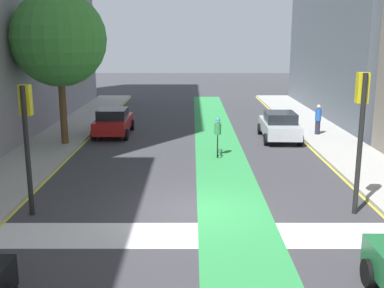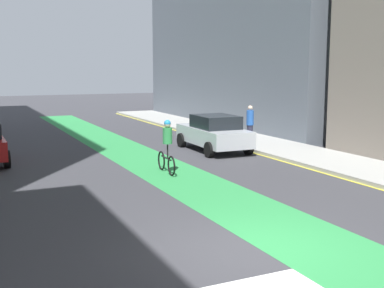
# 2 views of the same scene
# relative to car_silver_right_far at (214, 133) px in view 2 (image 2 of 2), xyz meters

# --- Properties ---
(ground_plane) EXTENTS (120.00, 120.00, 0.00)m
(ground_plane) POSITION_rel_car_silver_right_far_xyz_m (-4.72, -10.92, -0.80)
(ground_plane) COLOR #38383D
(bike_lane_paint) EXTENTS (2.40, 60.00, 0.01)m
(bike_lane_paint) POSITION_rel_car_silver_right_far_xyz_m (-3.49, -10.92, -0.80)
(bike_lane_paint) COLOR #2D8C47
(bike_lane_paint) RESTS_ON ground_plane
(car_silver_right_far) EXTENTS (2.11, 4.24, 1.57)m
(car_silver_right_far) POSITION_rel_car_silver_right_far_xyz_m (0.00, 0.00, 0.00)
(car_silver_right_far) COLOR #B2B7BF
(car_silver_right_far) RESTS_ON ground_plane
(cyclist_in_lane) EXTENTS (0.32, 1.73, 1.86)m
(cyclist_in_lane) POSITION_rel_car_silver_right_far_xyz_m (-3.63, -3.47, 0.17)
(cyclist_in_lane) COLOR black
(cyclist_in_lane) RESTS_ON ground_plane
(pedestrian_sidewalk_right_b) EXTENTS (0.34, 0.34, 1.71)m
(pedestrian_sidewalk_right_b) POSITION_rel_car_silver_right_far_xyz_m (2.33, 0.81, 0.22)
(pedestrian_sidewalk_right_b) COLOR #262638
(pedestrian_sidewalk_right_b) RESTS_ON sidewalk_right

